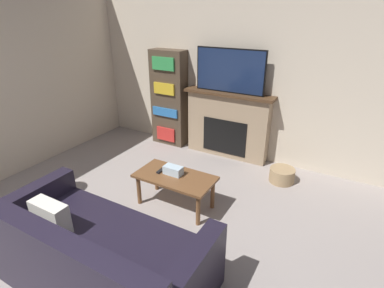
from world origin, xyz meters
The scene contains 10 objects.
wall_back centered at (0.00, 3.69, 1.35)m, with size 5.97×0.06×2.70m.
wall_side centered at (-2.52, 1.83, 1.35)m, with size 0.06×4.66×2.70m.
fireplace centered at (-0.10, 3.55, 0.52)m, with size 1.40×0.28×1.04m.
tv centered at (-0.10, 3.53, 1.36)m, with size 1.06×0.03×0.64m.
couch centered at (-0.07, 0.71, 0.27)m, with size 1.92×0.95×0.80m.
coffee_table centered at (-0.07, 1.97, 0.35)m, with size 0.93×0.48×0.41m.
tissue_box centered at (-0.11, 2.00, 0.46)m, with size 0.22×0.12×0.10m.
remote_control centered at (-0.28, 1.99, 0.42)m, with size 0.04×0.15×0.02m.
bookshelf centered at (-1.16, 3.53, 0.80)m, with size 0.60×0.29×1.59m.
storage_basket centered at (0.90, 3.16, 0.10)m, with size 0.34×0.34×0.19m.
Camera 1 is at (1.58, -0.55, 2.18)m, focal length 28.00 mm.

